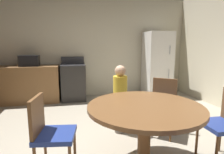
# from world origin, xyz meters

# --- Properties ---
(wall_back) EXTENTS (6.04, 0.12, 2.70)m
(wall_back) POSITION_xyz_m (0.00, 3.09, 1.35)
(wall_back) COLOR beige
(wall_back) RESTS_ON ground
(kitchen_counter) EXTENTS (2.01, 0.60, 0.90)m
(kitchen_counter) POSITION_xyz_m (-1.71, 2.69, 0.45)
(kitchen_counter) COLOR olive
(kitchen_counter) RESTS_ON ground
(oven_range) EXTENTS (0.60, 0.60, 1.10)m
(oven_range) POSITION_xyz_m (-0.36, 2.69, 0.47)
(oven_range) COLOR #2D2B28
(oven_range) RESTS_ON ground
(refrigerator) EXTENTS (0.68, 0.68, 1.76)m
(refrigerator) POSITION_xyz_m (1.93, 2.64, 0.88)
(refrigerator) COLOR white
(refrigerator) RESTS_ON ground
(microwave) EXTENTS (0.44, 0.32, 0.26)m
(microwave) POSITION_xyz_m (-1.38, 2.69, 1.03)
(microwave) COLOR black
(microwave) RESTS_ON kitchen_counter
(dining_table) EXTENTS (1.23, 1.23, 0.76)m
(dining_table) POSITION_xyz_m (0.38, -0.34, 0.60)
(dining_table) COLOR brown
(dining_table) RESTS_ON ground
(chair_west) EXTENTS (0.45, 0.45, 0.87)m
(chair_west) POSITION_xyz_m (-0.63, -0.19, 0.50)
(chair_west) COLOR brown
(chair_west) RESTS_ON ground
(chair_northeast) EXTENTS (0.56, 0.56, 0.87)m
(chair_northeast) POSITION_xyz_m (1.00, 0.46, 0.50)
(chair_northeast) COLOR brown
(chair_northeast) RESTS_ON ground
(person_child) EXTENTS (0.23, 0.23, 1.09)m
(person_child) POSITION_xyz_m (0.35, 0.62, 0.58)
(person_child) COLOR #665B51
(person_child) RESTS_ON ground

